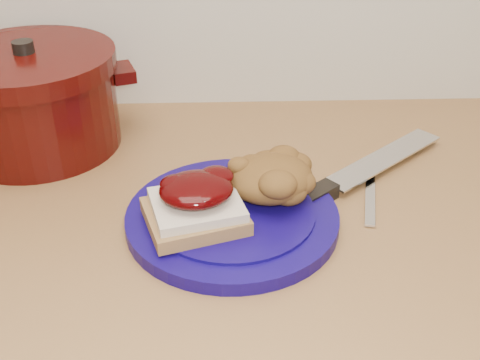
{
  "coord_description": "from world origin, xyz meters",
  "views": [
    {
      "loc": [
        0.03,
        0.86,
        1.33
      ],
      "look_at": [
        0.05,
        1.47,
        0.95
      ],
      "focal_mm": 45.0,
      "sensor_mm": 36.0,
      "label": 1
    }
  ],
  "objects_px": {
    "plate": "(232,218)",
    "dutch_oven": "(33,99)",
    "butter_knife": "(370,190)",
    "pepper_grinder": "(20,90)",
    "chef_knife": "(323,193)"
  },
  "relations": [
    {
      "from": "butter_knife",
      "to": "pepper_grinder",
      "type": "height_order",
      "value": "pepper_grinder"
    },
    {
      "from": "plate",
      "to": "butter_knife",
      "type": "bearing_deg",
      "value": 19.42
    },
    {
      "from": "dutch_oven",
      "to": "plate",
      "type": "bearing_deg",
      "value": -37.23
    },
    {
      "from": "dutch_oven",
      "to": "chef_knife",
      "type": "bearing_deg",
      "value": -22.4
    },
    {
      "from": "chef_knife",
      "to": "butter_knife",
      "type": "distance_m",
      "value": 0.07
    },
    {
      "from": "dutch_oven",
      "to": "pepper_grinder",
      "type": "bearing_deg",
      "value": 122.09
    },
    {
      "from": "plate",
      "to": "butter_knife",
      "type": "height_order",
      "value": "plate"
    },
    {
      "from": "pepper_grinder",
      "to": "butter_knife",
      "type": "bearing_deg",
      "value": -22.62
    },
    {
      "from": "chef_knife",
      "to": "plate",
      "type": "bearing_deg",
      "value": 162.86
    },
    {
      "from": "plate",
      "to": "pepper_grinder",
      "type": "bearing_deg",
      "value": 139.35
    },
    {
      "from": "plate",
      "to": "dutch_oven",
      "type": "relative_size",
      "value": 0.81
    },
    {
      "from": "plate",
      "to": "pepper_grinder",
      "type": "relative_size",
      "value": 2.09
    },
    {
      "from": "plate",
      "to": "dutch_oven",
      "type": "distance_m",
      "value": 0.36
    },
    {
      "from": "plate",
      "to": "chef_knife",
      "type": "relative_size",
      "value": 0.88
    },
    {
      "from": "butter_knife",
      "to": "pepper_grinder",
      "type": "distance_m",
      "value": 0.54
    }
  ]
}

